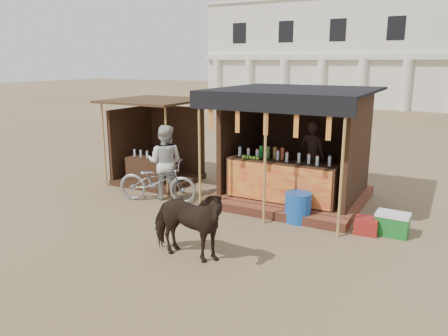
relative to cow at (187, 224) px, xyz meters
name	(u,v)px	position (x,y,z in m)	size (l,w,h in m)	color
ground	(185,239)	(-0.50, 0.71, -0.66)	(120.00, 120.00, 0.00)	#846B4C
main_stall	(295,160)	(0.52, 4.07, 0.37)	(3.60, 3.61, 2.78)	brown
secondary_stall	(154,152)	(-3.67, 3.94, 0.19)	(2.40, 2.40, 2.38)	#3B2215
cow	(187,224)	(0.00, 0.00, 0.00)	(0.72, 1.57, 1.33)	black
motorbike	(157,181)	(-2.43, 2.40, -0.14)	(0.69, 1.99, 1.04)	#9B9BA3
bystander	(165,162)	(-2.40, 2.71, 0.28)	(0.92, 0.71, 1.88)	silver
blue_barrel	(298,207)	(1.11, 2.71, -0.34)	(0.57, 0.57, 0.65)	#164CA7
red_crate	(366,226)	(2.56, 2.71, -0.50)	(0.45, 0.39, 0.33)	maroon
cooler	(392,224)	(3.03, 2.88, -0.43)	(0.66, 0.47, 0.46)	#186F25
background_building	(373,53)	(-2.50, 30.65, 3.32)	(26.00, 7.45, 8.18)	silver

